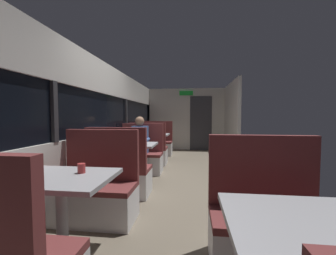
{
  "coord_description": "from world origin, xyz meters",
  "views": [
    {
      "loc": [
        0.27,
        -3.82,
        1.27
      ],
      "look_at": [
        -0.43,
        2.04,
        0.95
      ],
      "focal_mm": 22.65,
      "sensor_mm": 36.0,
      "label": 1
    }
  ],
  "objects_px": {
    "dining_table_far_window": "(154,137)",
    "dining_table_near_window": "(61,187)",
    "bench_front_aisle_facing_entry": "(267,228)",
    "coffee_cup_secondary": "(157,133)",
    "dining_table_mid_window": "(132,149)",
    "coffee_cup_primary": "(81,168)",
    "bench_mid_window_facing_entry": "(141,158)",
    "bench_mid_window_facing_end": "(120,175)",
    "bench_far_window_facing_end": "(149,152)",
    "dining_table_front_aisle": "(315,240)",
    "bench_near_window_facing_entry": "(97,193)",
    "seated_passenger": "(140,149)",
    "bench_far_window_facing_entry": "(158,145)"
  },
  "relations": [
    {
      "from": "dining_table_mid_window",
      "to": "dining_table_far_window",
      "type": "relative_size",
      "value": 1.0
    },
    {
      "from": "bench_mid_window_facing_entry",
      "to": "dining_table_front_aisle",
      "type": "xyz_separation_m",
      "value": [
        1.79,
        -3.51,
        0.31
      ]
    },
    {
      "from": "bench_front_aisle_facing_entry",
      "to": "bench_near_window_facing_entry",
      "type": "bearing_deg",
      "value": 161.47
    },
    {
      "from": "dining_table_near_window",
      "to": "bench_near_window_facing_entry",
      "type": "bearing_deg",
      "value": 90.0
    },
    {
      "from": "bench_mid_window_facing_entry",
      "to": "coffee_cup_secondary",
      "type": "distance_m",
      "value": 1.43
    },
    {
      "from": "bench_mid_window_facing_end",
      "to": "coffee_cup_primary",
      "type": "relative_size",
      "value": 12.22
    },
    {
      "from": "bench_mid_window_facing_entry",
      "to": "coffee_cup_secondary",
      "type": "relative_size",
      "value": 12.22
    },
    {
      "from": "dining_table_mid_window",
      "to": "bench_far_window_facing_entry",
      "type": "height_order",
      "value": "bench_far_window_facing_entry"
    },
    {
      "from": "bench_mid_window_facing_end",
      "to": "bench_front_aisle_facing_entry",
      "type": "xyz_separation_m",
      "value": [
        1.79,
        -1.41,
        0.0
      ]
    },
    {
      "from": "bench_far_window_facing_entry",
      "to": "bench_mid_window_facing_end",
      "type": "bearing_deg",
      "value": -90.0
    },
    {
      "from": "bench_far_window_facing_end",
      "to": "bench_front_aisle_facing_entry",
      "type": "distance_m",
      "value": 4.03
    },
    {
      "from": "bench_near_window_facing_entry",
      "to": "coffee_cup_primary",
      "type": "height_order",
      "value": "bench_near_window_facing_entry"
    },
    {
      "from": "dining_table_mid_window",
      "to": "bench_mid_window_facing_entry",
      "type": "relative_size",
      "value": 0.82
    },
    {
      "from": "dining_table_far_window",
      "to": "seated_passenger",
      "type": "xyz_separation_m",
      "value": [
        0.0,
        -1.58,
        -0.1
      ]
    },
    {
      "from": "bench_mid_window_facing_entry",
      "to": "seated_passenger",
      "type": "distance_m",
      "value": 0.22
    },
    {
      "from": "dining_table_far_window",
      "to": "bench_front_aisle_facing_entry",
      "type": "xyz_separation_m",
      "value": [
        1.79,
        -4.31,
        -0.31
      ]
    },
    {
      "from": "dining_table_near_window",
      "to": "bench_far_window_facing_end",
      "type": "relative_size",
      "value": 0.82
    },
    {
      "from": "bench_mid_window_facing_entry",
      "to": "dining_table_front_aisle",
      "type": "distance_m",
      "value": 3.95
    },
    {
      "from": "bench_mid_window_facing_entry",
      "to": "dining_table_far_window",
      "type": "xyz_separation_m",
      "value": [
        0.0,
        1.51,
        0.31
      ]
    },
    {
      "from": "bench_far_window_facing_entry",
      "to": "coffee_cup_primary",
      "type": "distance_m",
      "value": 5.02
    },
    {
      "from": "bench_mid_window_facing_end",
      "to": "bench_far_window_facing_end",
      "type": "distance_m",
      "value": 2.21
    },
    {
      "from": "coffee_cup_secondary",
      "to": "dining_table_near_window",
      "type": "bearing_deg",
      "value": -91.82
    },
    {
      "from": "bench_mid_window_facing_end",
      "to": "bench_front_aisle_facing_entry",
      "type": "height_order",
      "value": "same"
    },
    {
      "from": "dining_table_near_window",
      "to": "bench_mid_window_facing_end",
      "type": "relative_size",
      "value": 0.82
    },
    {
      "from": "bench_far_window_facing_end",
      "to": "coffee_cup_secondary",
      "type": "height_order",
      "value": "bench_far_window_facing_end"
    },
    {
      "from": "bench_far_window_facing_end",
      "to": "seated_passenger",
      "type": "xyz_separation_m",
      "value": [
        0.0,
        -0.88,
        0.21
      ]
    },
    {
      "from": "bench_near_window_facing_entry",
      "to": "bench_mid_window_facing_entry",
      "type": "bearing_deg",
      "value": 90.0
    },
    {
      "from": "bench_far_window_facing_entry",
      "to": "bench_front_aisle_facing_entry",
      "type": "xyz_separation_m",
      "value": [
        1.79,
        -5.01,
        0.0
      ]
    },
    {
      "from": "bench_near_window_facing_entry",
      "to": "bench_front_aisle_facing_entry",
      "type": "bearing_deg",
      "value": -18.53
    },
    {
      "from": "dining_table_mid_window",
      "to": "bench_mid_window_facing_entry",
      "type": "distance_m",
      "value": 0.77
    },
    {
      "from": "dining_table_mid_window",
      "to": "bench_near_window_facing_entry",
      "type": "bearing_deg",
      "value": -90.0
    },
    {
      "from": "dining_table_near_window",
      "to": "seated_passenger",
      "type": "relative_size",
      "value": 0.71
    },
    {
      "from": "bench_far_window_facing_entry",
      "to": "bench_front_aisle_facing_entry",
      "type": "bearing_deg",
      "value": -70.35
    },
    {
      "from": "bench_far_window_facing_entry",
      "to": "seated_passenger",
      "type": "height_order",
      "value": "seated_passenger"
    },
    {
      "from": "dining_table_far_window",
      "to": "bench_front_aisle_facing_entry",
      "type": "bearing_deg",
      "value": -67.46
    },
    {
      "from": "bench_near_window_facing_entry",
      "to": "coffee_cup_secondary",
      "type": "distance_m",
      "value": 3.58
    },
    {
      "from": "dining_table_near_window",
      "to": "dining_table_far_window",
      "type": "relative_size",
      "value": 1.0
    },
    {
      "from": "dining_table_near_window",
      "to": "coffee_cup_primary",
      "type": "height_order",
      "value": "coffee_cup_primary"
    },
    {
      "from": "bench_mid_window_facing_end",
      "to": "bench_far_window_facing_end",
      "type": "xyz_separation_m",
      "value": [
        0.0,
        2.21,
        0.0
      ]
    },
    {
      "from": "dining_table_near_window",
      "to": "dining_table_mid_window",
      "type": "height_order",
      "value": "same"
    },
    {
      "from": "dining_table_far_window",
      "to": "dining_table_near_window",
      "type": "bearing_deg",
      "value": -90.0
    },
    {
      "from": "dining_table_mid_window",
      "to": "bench_far_window_facing_entry",
      "type": "bearing_deg",
      "value": 90.0
    },
    {
      "from": "dining_table_front_aisle",
      "to": "dining_table_near_window",
      "type": "bearing_deg",
      "value": 161.47
    },
    {
      "from": "dining_table_near_window",
      "to": "coffee_cup_secondary",
      "type": "height_order",
      "value": "coffee_cup_secondary"
    },
    {
      "from": "bench_front_aisle_facing_entry",
      "to": "coffee_cup_primary",
      "type": "bearing_deg",
      "value": 179.46
    },
    {
      "from": "bench_mid_window_facing_entry",
      "to": "bench_far_window_facing_entry",
      "type": "xyz_separation_m",
      "value": [
        0.0,
        2.21,
        0.0
      ]
    },
    {
      "from": "bench_front_aisle_facing_entry",
      "to": "dining_table_far_window",
      "type": "bearing_deg",
      "value": 112.54
    },
    {
      "from": "dining_table_near_window",
      "to": "bench_front_aisle_facing_entry",
      "type": "bearing_deg",
      "value": 3.18
    },
    {
      "from": "dining_table_mid_window",
      "to": "coffee_cup_primary",
      "type": "bearing_deg",
      "value": -86.43
    },
    {
      "from": "bench_front_aisle_facing_entry",
      "to": "seated_passenger",
      "type": "xyz_separation_m",
      "value": [
        -1.79,
        2.73,
        0.21
      ]
    }
  ]
}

